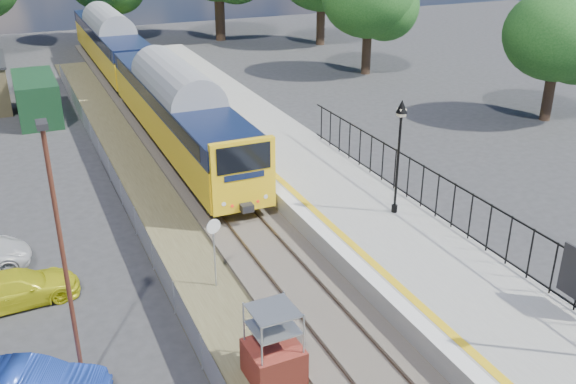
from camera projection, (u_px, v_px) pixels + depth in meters
ground at (349, 351)px, 18.92m from camera, size 120.00×120.00×0.00m
track_bed at (227, 219)px, 26.79m from camera, size 5.90×80.00×0.29m
platform at (345, 207)px, 26.98m from camera, size 5.00×70.00×0.90m
platform_edge at (301, 206)px, 26.03m from camera, size 0.90×70.00×0.01m
victorian_lamp_north at (400, 131)px, 24.15m from camera, size 0.44×0.44×4.60m
palisade_fence at (484, 224)px, 22.47m from camera, size 0.12×26.00×2.00m
wire_fence at (126, 201)px, 27.15m from camera, size 0.06×52.00×1.20m
train at (137, 67)px, 42.42m from camera, size 2.82×40.83×3.51m
brick_plinth at (274, 346)px, 17.39m from camera, size 1.48×1.48×2.31m
speed_sign at (214, 242)px, 21.42m from camera, size 0.52×0.16×2.62m
carpark_lamp at (62, 249)px, 15.81m from camera, size 0.25×0.50×7.57m
car_yellow at (16, 288)px, 20.99m from camera, size 4.08×1.91×1.15m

